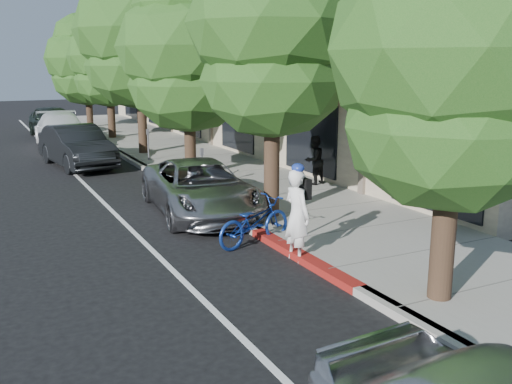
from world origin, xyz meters
TOP-DOWN VIEW (x-y plane):
  - ground at (0.00, 0.00)m, footprint 120.00×120.00m
  - sidewalk at (2.30, 8.00)m, footprint 4.60×56.00m
  - curb at (0.00, 8.00)m, footprint 0.30×56.00m
  - curb_red_segment at (0.00, 1.00)m, footprint 0.32×4.00m
  - storefront_building at (9.60, 18.00)m, footprint 10.00×36.00m
  - street_tree_0 at (0.90, -2.00)m, footprint 4.14×4.14m
  - street_tree_1 at (0.90, 4.00)m, footprint 4.27×4.27m
  - street_tree_2 at (0.90, 10.00)m, footprint 4.83×4.83m
  - street_tree_3 at (0.90, 16.00)m, footprint 5.53×5.53m
  - street_tree_4 at (0.90, 22.00)m, footprint 4.25×4.25m
  - street_tree_5 at (0.90, 28.00)m, footprint 5.04×5.04m
  - cyclist at (-0.08, 1.07)m, footprint 0.53×0.75m
  - bicycle at (-0.40, 2.40)m, footprint 2.17×1.24m
  - silver_suv at (-0.50, 5.50)m, footprint 2.94×5.45m
  - dark_sedan at (-2.20, 14.50)m, footprint 2.39×5.18m
  - white_pickup at (-1.93, 20.30)m, footprint 2.65×5.84m
  - dark_suv_far at (-1.72, 24.83)m, footprint 2.41×5.21m
  - pedestrian at (4.00, 6.83)m, footprint 0.91×0.79m

SIDE VIEW (x-z plane):
  - ground at x=0.00m, z-range 0.00..0.00m
  - sidewalk at x=2.30m, z-range 0.00..0.15m
  - curb at x=0.00m, z-range 0.00..0.15m
  - curb_red_segment at x=0.00m, z-range 0.00..0.15m
  - bicycle at x=-0.40m, z-range 0.00..1.08m
  - silver_suv at x=-0.50m, z-range 0.00..1.45m
  - dark_sedan at x=-2.20m, z-range 0.00..1.64m
  - white_pickup at x=-1.93m, z-range 0.00..1.66m
  - dark_suv_far at x=-1.72m, z-range 0.00..1.73m
  - pedestrian at x=4.00m, z-range 0.15..1.74m
  - cyclist at x=-0.08m, z-range 0.00..1.94m
  - storefront_building at x=9.60m, z-range 0.00..7.00m
  - street_tree_0 at x=0.90m, z-range 0.77..7.45m
  - street_tree_5 at x=0.90m, z-range 0.68..7.80m
  - street_tree_4 at x=0.90m, z-range 0.82..7.78m
  - street_tree_2 at x=0.90m, z-range 0.79..8.13m
  - street_tree_1 at x=0.90m, z-range 1.00..8.70m
  - street_tree_3 at x=0.90m, z-range 0.96..9.61m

